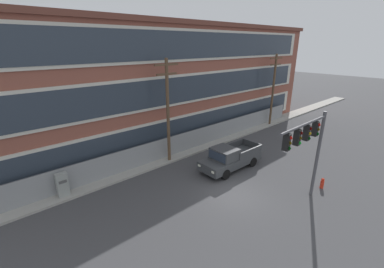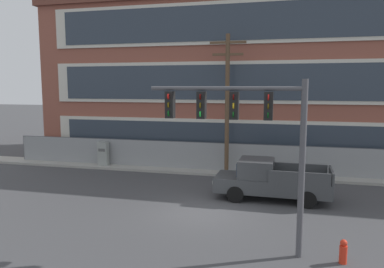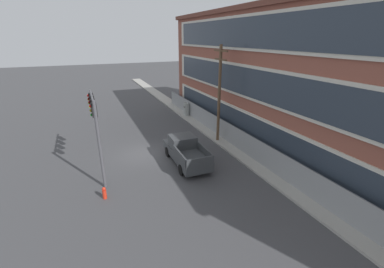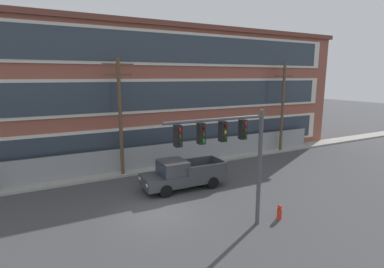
{
  "view_description": "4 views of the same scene",
  "coord_description": "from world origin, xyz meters",
  "px_view_note": "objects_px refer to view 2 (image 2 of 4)",
  "views": [
    {
      "loc": [
        -11.98,
        -9.16,
        9.6
      ],
      "look_at": [
        1.11,
        5.43,
        2.68
      ],
      "focal_mm": 24.0,
      "sensor_mm": 36.0,
      "label": 1
    },
    {
      "loc": [
        3.44,
        -15.46,
        5.53
      ],
      "look_at": [
        -1.1,
        2.65,
        3.12
      ],
      "focal_mm": 35.0,
      "sensor_mm": 36.0,
      "label": 2
    },
    {
      "loc": [
        19.49,
        -3.83,
        9.18
      ],
      "look_at": [
        2.67,
        3.35,
        2.22
      ],
      "focal_mm": 24.0,
      "sensor_mm": 36.0,
      "label": 3
    },
    {
      "loc": [
        -5.39,
        -14.16,
        7.27
      ],
      "look_at": [
        3.56,
        2.81,
        3.57
      ],
      "focal_mm": 28.0,
      "sensor_mm": 36.0,
      "label": 4
    }
  ],
  "objects_px": {
    "traffic_signal_mast": "(247,125)",
    "electrical_cabinet": "(103,155)",
    "pickup_truck_dark_grey": "(270,180)",
    "fire_hydrant": "(343,252)",
    "utility_pole_near_corner": "(227,99)"
  },
  "relations": [
    {
      "from": "pickup_truck_dark_grey",
      "to": "fire_hydrant",
      "type": "relative_size",
      "value": 7.17
    },
    {
      "from": "traffic_signal_mast",
      "to": "pickup_truck_dark_grey",
      "type": "height_order",
      "value": "traffic_signal_mast"
    },
    {
      "from": "traffic_signal_mast",
      "to": "electrical_cabinet",
      "type": "relative_size",
      "value": 3.25
    },
    {
      "from": "utility_pole_near_corner",
      "to": "electrical_cabinet",
      "type": "relative_size",
      "value": 4.86
    },
    {
      "from": "pickup_truck_dark_grey",
      "to": "utility_pole_near_corner",
      "type": "xyz_separation_m",
      "value": [
        -2.8,
        4.33,
        3.77
      ]
    },
    {
      "from": "utility_pole_near_corner",
      "to": "electrical_cabinet",
      "type": "xyz_separation_m",
      "value": [
        -8.48,
        0.24,
        -3.83
      ]
    },
    {
      "from": "electrical_cabinet",
      "to": "fire_hydrant",
      "type": "xyz_separation_m",
      "value": [
        13.83,
        -10.85,
        -0.5
      ]
    },
    {
      "from": "traffic_signal_mast",
      "to": "electrical_cabinet",
      "type": "height_order",
      "value": "traffic_signal_mast"
    },
    {
      "from": "utility_pole_near_corner",
      "to": "fire_hydrant",
      "type": "distance_m",
      "value": 12.64
    },
    {
      "from": "pickup_truck_dark_grey",
      "to": "fire_hydrant",
      "type": "bearing_deg",
      "value": -67.93
    },
    {
      "from": "utility_pole_near_corner",
      "to": "fire_hydrant",
      "type": "height_order",
      "value": "utility_pole_near_corner"
    },
    {
      "from": "electrical_cabinet",
      "to": "traffic_signal_mast",
      "type": "bearing_deg",
      "value": -44.89
    },
    {
      "from": "pickup_truck_dark_grey",
      "to": "fire_hydrant",
      "type": "distance_m",
      "value": 6.8
    },
    {
      "from": "traffic_signal_mast",
      "to": "pickup_truck_dark_grey",
      "type": "relative_size",
      "value": 1.03
    },
    {
      "from": "fire_hydrant",
      "to": "traffic_signal_mast",
      "type": "bearing_deg",
      "value": 177.27
    }
  ]
}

